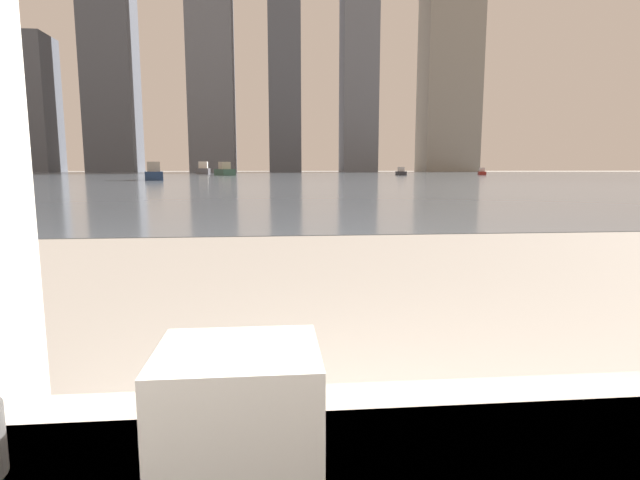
# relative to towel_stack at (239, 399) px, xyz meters

# --- Properties ---
(towel_stack) EXTENTS (0.25, 0.21, 0.16)m
(towel_stack) POSITION_rel_towel_stack_xyz_m (0.00, 0.00, 0.00)
(towel_stack) COLOR white
(towel_stack) RESTS_ON bathtub
(harbor_water) EXTENTS (180.00, 110.00, 0.01)m
(harbor_water) POSITION_rel_towel_stack_xyz_m (0.15, 61.20, -0.59)
(harbor_water) COLOR slate
(harbor_water) RESTS_ON ground_plane
(harbor_boat_0) EXTENTS (3.06, 4.75, 1.69)m
(harbor_boat_0) POSITION_rel_towel_stack_xyz_m (-5.97, 63.15, 0.00)
(harbor_boat_0) COLOR #335647
(harbor_boat_0) RESTS_ON harbor_water
(harbor_boat_1) EXTENTS (1.66, 2.76, 0.98)m
(harbor_boat_1) POSITION_rel_towel_stack_xyz_m (28.02, 64.41, -0.24)
(harbor_boat_1) COLOR maroon
(harbor_boat_1) RESTS_ON harbor_water
(harbor_boat_3) EXTENTS (1.15, 2.87, 1.05)m
(harbor_boat_3) POSITION_rel_towel_stack_xyz_m (16.53, 62.86, -0.22)
(harbor_boat_3) COLOR #2D2D33
(harbor_boat_3) RESTS_ON harbor_water
(harbor_boat_4) EXTENTS (2.11, 3.95, 1.41)m
(harbor_boat_4) POSITION_rel_towel_stack_xyz_m (-9.13, 39.23, -0.09)
(harbor_boat_4) COLOR navy
(harbor_boat_4) RESTS_ON harbor_water
(harbor_boat_5) EXTENTS (1.97, 5.07, 1.87)m
(harbor_boat_5) POSITION_rel_towel_stack_xyz_m (-10.27, 75.74, 0.07)
(harbor_boat_5) COLOR #4C4C51
(harbor_boat_5) RESTS_ON harbor_water
(skyline_tower_0) EXTENTS (11.65, 10.25, 29.37)m
(skyline_tower_0) POSITION_rel_towel_stack_xyz_m (-53.69, 117.20, 14.09)
(skyline_tower_0) COLOR #4C515B
(skyline_tower_0) RESTS_ON ground_plane
(skyline_tower_2) EXTENTS (9.99, 7.50, 66.94)m
(skyline_tower_2) POSITION_rel_towel_stack_xyz_m (-13.45, 117.20, 32.87)
(skyline_tower_2) COLOR slate
(skyline_tower_2) RESTS_ON ground_plane
(skyline_tower_3) EXTENTS (7.03, 13.40, 62.19)m
(skyline_tower_3) POSITION_rel_towel_stack_xyz_m (2.88, 117.20, 30.50)
(skyline_tower_3) COLOR #4C515B
(skyline_tower_3) RESTS_ON ground_plane
(skyline_tower_4) EXTENTS (7.93, 9.08, 59.98)m
(skyline_tower_4) POSITION_rel_towel_stack_xyz_m (20.11, 117.20, 29.39)
(skyline_tower_4) COLOR slate
(skyline_tower_4) RESTS_ON ground_plane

